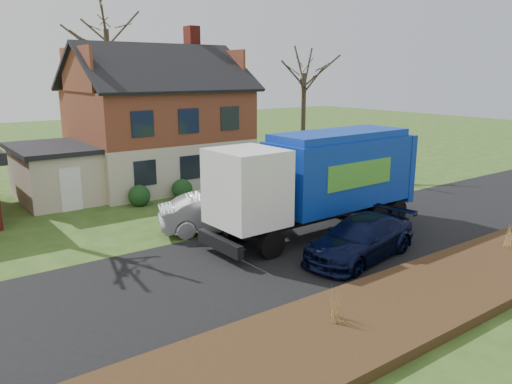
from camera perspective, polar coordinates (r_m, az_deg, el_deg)
ground at (r=18.24m, az=2.77°, el=-7.36°), size 120.00×120.00×0.00m
road at (r=18.23m, az=2.78°, el=-7.33°), size 80.00×7.00×0.02m
mulch_verge at (r=14.79m, az=16.11°, el=-12.45°), size 80.00×3.50×0.30m
main_house at (r=29.86m, az=-12.01°, el=8.49°), size 12.95×8.95×9.26m
garbage_truck at (r=20.47m, az=7.49°, el=1.82°), size 9.72×2.82×4.14m
silver_sedan at (r=20.86m, az=-4.31°, el=-2.35°), size 5.18×3.29×1.61m
navy_wagon at (r=18.22m, az=11.86°, el=-5.21°), size 5.33×2.87×1.47m
tree_front_east at (r=32.53m, az=5.58°, el=15.22°), size 3.32×3.32×9.23m
tree_back at (r=36.57m, az=-16.91°, el=19.32°), size 3.99×3.99×12.65m
grass_clump_mid at (r=13.17m, az=9.13°, el=-12.53°), size 0.32×0.26×0.90m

